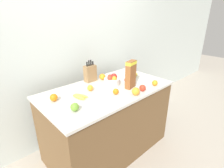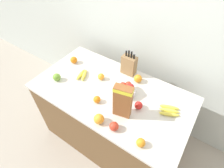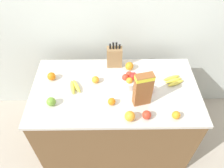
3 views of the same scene
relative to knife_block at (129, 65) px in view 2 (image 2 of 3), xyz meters
name	(u,v)px [view 2 (image 2 of 3)]	position (x,y,z in m)	size (l,w,h in m)	color
ground_plane	(111,136)	(0.00, -0.34, -1.02)	(14.00, 14.00, 0.00)	#B2A899
wall_back	(145,29)	(0.00, 0.31, 0.28)	(9.00, 0.06, 2.60)	silver
counter	(111,117)	(0.00, -0.34, -0.56)	(1.59, 0.86, 0.91)	brown
knife_block	(129,65)	(0.00, 0.00, 0.00)	(0.15, 0.09, 0.32)	#937047
cereal_box	(123,100)	(0.23, -0.50, 0.07)	(0.17, 0.10, 0.33)	brown
fruit_bowl	(126,89)	(0.13, -0.28, -0.06)	(0.20, 0.20, 0.14)	silver
banana_bunch_left	(169,111)	(0.57, -0.25, -0.09)	(0.20, 0.17, 0.04)	yellow
banana_bunch_right	(82,75)	(-0.39, -0.33, -0.09)	(0.13, 0.19, 0.04)	yellow
apple_leftmost	(57,77)	(-0.57, -0.52, -0.07)	(0.08, 0.08, 0.08)	#6B9E33
apple_front	(114,126)	(0.25, -0.67, -0.07)	(0.08, 0.08, 0.08)	red
apple_near_bananas	(139,105)	(0.32, -0.37, -0.07)	(0.07, 0.07, 0.07)	red
orange_front_right	(74,60)	(-0.62, -0.20, -0.07)	(0.08, 0.08, 0.08)	orange
orange_near_bowl	(138,79)	(0.15, -0.07, -0.07)	(0.08, 0.08, 0.08)	orange
orange_mid_right	(97,99)	(-0.04, -0.52, -0.08)	(0.07, 0.07, 0.07)	orange
orange_back_center	(101,77)	(-0.19, -0.25, -0.08)	(0.07, 0.07, 0.07)	orange
orange_front_left	(99,119)	(0.11, -0.69, -0.07)	(0.09, 0.09, 0.09)	orange
orange_by_cereal	(141,143)	(0.50, -0.67, -0.08)	(0.07, 0.07, 0.07)	orange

